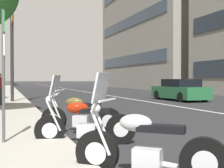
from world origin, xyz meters
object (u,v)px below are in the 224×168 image
object	(u,v)px
motorcycle_second_in_row	(79,116)
street_lamp_with_banners	(16,4)
car_lead_in_lane	(180,90)
motorcycle_nearest_camera	(84,124)
motorcycle_under_tarp	(145,148)
parking_sign_by_curb	(4,59)

from	to	relation	value
motorcycle_second_in_row	street_lamp_with_banners	xyz separation A→B (m)	(10.31, 1.20, 5.12)
motorcycle_second_in_row	car_lead_in_lane	bearing A→B (deg)	-103.98
motorcycle_nearest_camera	motorcycle_second_in_row	xyz separation A→B (m)	(1.38, -0.23, 0.01)
street_lamp_with_banners	car_lead_in_lane	bearing A→B (deg)	-93.26
motorcycle_under_tarp	parking_sign_by_curb	size ratio (longest dim) A/B	0.67
car_lead_in_lane	street_lamp_with_banners	world-z (taller)	street_lamp_with_banners
car_lead_in_lane	street_lamp_with_banners	distance (m)	11.28
car_lead_in_lane	parking_sign_by_curb	bearing A→B (deg)	134.73
motorcycle_under_tarp	street_lamp_with_banners	xyz separation A→B (m)	(14.18, 1.21, 5.12)
motorcycle_nearest_camera	car_lead_in_lane	distance (m)	14.41
motorcycle_under_tarp	parking_sign_by_curb	xyz separation A→B (m)	(2.54, 1.83, 1.33)
motorcycle_nearest_camera	street_lamp_with_banners	world-z (taller)	street_lamp_with_banners
motorcycle_under_tarp	motorcycle_nearest_camera	size ratio (longest dim) A/B	0.83
motorcycle_nearest_camera	street_lamp_with_banners	bearing A→B (deg)	-71.54
motorcycle_under_tarp	car_lead_in_lane	bearing A→B (deg)	-83.84
motorcycle_nearest_camera	motorcycle_under_tarp	bearing A→B (deg)	109.27
motorcycle_nearest_camera	parking_sign_by_curb	bearing A→B (deg)	12.08
car_lead_in_lane	motorcycle_under_tarp	bearing A→B (deg)	145.64
motorcycle_nearest_camera	parking_sign_by_curb	size ratio (longest dim) A/B	0.81
motorcycle_under_tarp	motorcycle_second_in_row	size ratio (longest dim) A/B	0.90
motorcycle_second_in_row	street_lamp_with_banners	world-z (taller)	street_lamp_with_banners
motorcycle_under_tarp	parking_sign_by_curb	world-z (taller)	parking_sign_by_curb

